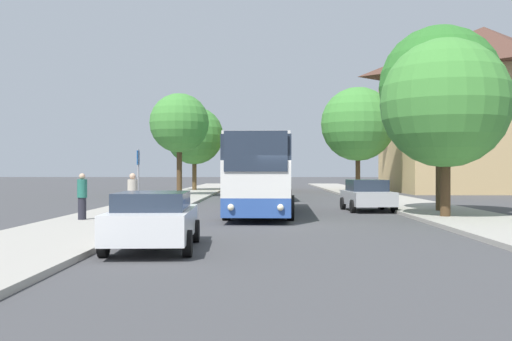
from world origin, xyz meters
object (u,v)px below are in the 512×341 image
(bus_front, at_px, (261,174))
(parked_car_left_curb, at_px, (154,219))
(bus_middle, at_px, (262,174))
(bus_rear, at_px, (262,172))
(tree_left_far, at_px, (194,136))
(tree_right_far, at_px, (445,103))
(tree_right_mid, at_px, (440,87))
(tree_left_near, at_px, (179,123))
(pedestrian_waiting_far, at_px, (82,196))
(bus_stop_sign, at_px, (138,174))
(tree_right_near, at_px, (358,124))
(parked_car_right_near, at_px, (367,195))
(pedestrian_waiting_near, at_px, (133,197))

(bus_front, relative_size, parked_car_left_curb, 2.58)
(bus_middle, distance_m, parked_car_left_curb, 26.76)
(bus_rear, bearing_deg, parked_car_left_curb, -91.70)
(tree_left_far, distance_m, tree_right_far, 34.09)
(tree_right_mid, bearing_deg, tree_left_near, 129.99)
(pedestrian_waiting_far, relative_size, tree_left_far, 0.22)
(bus_front, xyz_separation_m, tree_left_far, (-6.33, 28.08, 3.35))
(bus_front, bearing_deg, tree_left_far, 104.45)
(bus_rear, bearing_deg, tree_right_far, -75.83)
(pedestrian_waiting_far, xyz_separation_m, tree_left_far, (0.28, 33.05, 4.15))
(bus_front, bearing_deg, tree_right_far, -21.56)
(tree_right_mid, relative_size, tree_right_far, 1.19)
(tree_left_near, distance_m, tree_left_far, 10.71)
(bus_stop_sign, distance_m, tree_right_near, 29.69)
(parked_car_right_near, xyz_separation_m, pedestrian_waiting_far, (-11.72, -6.95, 0.23))
(pedestrian_waiting_far, xyz_separation_m, tree_right_near, (14.72, 29.11, 4.90))
(tree_left_near, bearing_deg, bus_middle, -24.99)
(bus_middle, relative_size, tree_left_far, 1.57)
(parked_car_left_curb, height_order, parked_car_right_near, parked_car_right_near)
(bus_rear, distance_m, tree_left_near, 14.84)
(bus_middle, distance_m, bus_rear, 15.90)
(pedestrian_waiting_near, distance_m, tree_left_far, 33.90)
(tree_right_far, bearing_deg, pedestrian_waiting_near, -168.79)
(tree_left_far, distance_m, tree_right_near, 14.99)
(bus_middle, relative_size, parked_car_right_near, 2.98)
(tree_left_near, relative_size, tree_right_far, 1.07)
(bus_middle, xyz_separation_m, tree_right_far, (7.36, -17.66, 2.92))
(bus_front, relative_size, tree_right_mid, 1.41)
(parked_car_right_near, xyz_separation_m, tree_left_far, (-11.44, 26.10, 4.38))
(parked_car_left_curb, xyz_separation_m, tree_left_far, (-3.70, 40.19, 4.40))
(bus_front, xyz_separation_m, pedestrian_waiting_far, (-6.61, -4.97, -0.80))
(pedestrian_waiting_near, height_order, tree_right_far, tree_right_far)
(tree_right_near, bearing_deg, pedestrian_waiting_far, -116.83)
(bus_rear, xyz_separation_m, parked_car_right_near, (5.23, -28.44, -1.02))
(parked_car_right_near, bearing_deg, parked_car_left_curb, 58.03)
(parked_car_left_curb, distance_m, pedestrian_waiting_near, 6.89)
(bus_front, distance_m, pedestrian_waiting_near, 7.24)
(pedestrian_waiting_near, bearing_deg, tree_right_near, -93.34)
(parked_car_left_curb, xyz_separation_m, tree_right_mid, (10.76, 12.41, 5.01))
(pedestrian_waiting_near, relative_size, tree_left_far, 0.22)
(bus_stop_sign, relative_size, pedestrian_waiting_near, 1.57)
(parked_car_left_curb, relative_size, tree_right_near, 0.51)
(parked_car_right_near, distance_m, tree_right_near, 22.95)
(parked_car_right_near, bearing_deg, pedestrian_waiting_far, 27.47)
(tree_left_far, xyz_separation_m, tree_right_near, (14.44, -3.94, 0.75))
(parked_car_left_curb, xyz_separation_m, pedestrian_waiting_far, (-3.98, 7.14, 0.25))
(tree_right_mid, bearing_deg, bus_stop_sign, -169.68)
(pedestrian_waiting_far, xyz_separation_m, tree_right_mid, (14.74, 5.27, 4.76))
(parked_car_left_curb, relative_size, bus_stop_sign, 1.70)
(tree_left_near, relative_size, tree_left_far, 0.98)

